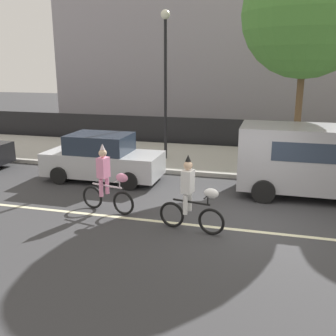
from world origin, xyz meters
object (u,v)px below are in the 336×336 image
at_px(parade_cyclist_pink, 107,183).
at_px(street_lamp_post, 165,64).
at_px(parade_cyclist_zebra, 192,199).
at_px(parked_car_silver, 103,158).
at_px(parked_van_grey, 327,157).

distance_m(parade_cyclist_pink, street_lamp_post, 6.76).
height_order(parade_cyclist_zebra, parked_car_silver, parade_cyclist_zebra).
xyz_separation_m(parade_cyclist_zebra, street_lamp_post, (-2.50, 6.67, 3.15)).
height_order(parked_van_grey, street_lamp_post, street_lamp_post).
xyz_separation_m(parade_cyclist_pink, parked_car_silver, (-1.43, 2.85, -0.06)).
bearing_deg(street_lamp_post, parade_cyclist_zebra, -69.41).
relative_size(parade_cyclist_pink, street_lamp_post, 0.33).
relative_size(parked_van_grey, parked_car_silver, 1.22).
height_order(parade_cyclist_zebra, street_lamp_post, street_lamp_post).
distance_m(parked_car_silver, street_lamp_post, 4.71).
bearing_deg(parade_cyclist_pink, parade_cyclist_zebra, -15.13).
bearing_deg(parade_cyclist_zebra, street_lamp_post, 110.59).
distance_m(parade_cyclist_pink, parade_cyclist_zebra, 2.60).
relative_size(parade_cyclist_pink, parade_cyclist_zebra, 1.00).
relative_size(parade_cyclist_pink, parked_car_silver, 0.47).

